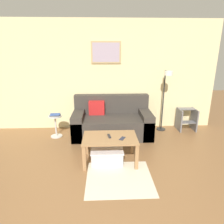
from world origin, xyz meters
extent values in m
cube|color=beige|center=(0.00, 3.48, 1.27)|extent=(5.60, 0.06, 2.55)
cube|color=tan|center=(0.17, 3.44, 1.82)|extent=(0.68, 0.02, 0.49)
cube|color=#A393A8|center=(0.17, 3.43, 1.82)|extent=(0.61, 0.01, 0.42)
cube|color=beige|center=(0.32, 1.31, 0.00)|extent=(1.00, 0.91, 0.01)
cube|color=#38332D|center=(0.28, 2.95, 0.22)|extent=(1.75, 0.92, 0.44)
cube|color=#38332D|center=(0.28, 3.31, 0.65)|extent=(1.75, 0.20, 0.43)
cube|color=#38332D|center=(-0.47, 2.95, 0.28)|extent=(0.24, 0.92, 0.56)
cube|color=#38332D|center=(1.04, 2.95, 0.28)|extent=(0.24, 0.92, 0.56)
cube|color=red|center=(-0.06, 3.14, 0.60)|extent=(0.36, 0.14, 0.32)
cube|color=#997047|center=(0.20, 1.82, 0.45)|extent=(0.92, 0.61, 0.02)
cube|color=#997047|center=(-0.23, 1.55, 0.22)|extent=(0.06, 0.06, 0.44)
cube|color=#997047|center=(0.62, 1.55, 0.22)|extent=(0.06, 0.06, 0.44)
cube|color=#997047|center=(-0.23, 2.08, 0.22)|extent=(0.06, 0.06, 0.44)
cube|color=#997047|center=(0.62, 2.08, 0.22)|extent=(0.06, 0.06, 0.44)
cube|color=#B2B2B7|center=(0.15, 1.80, 0.11)|extent=(0.53, 0.39, 0.23)
cube|color=silver|center=(0.15, 1.80, 0.24)|extent=(0.55, 0.42, 0.02)
cylinder|color=black|center=(1.50, 3.22, 0.01)|extent=(0.22, 0.22, 0.02)
cylinder|color=black|center=(1.50, 3.22, 0.72)|extent=(0.03, 0.03, 1.41)
cylinder|color=black|center=(1.50, 3.10, 1.43)|extent=(0.02, 0.24, 0.02)
cylinder|color=white|center=(1.50, 2.98, 1.40)|extent=(0.18, 0.18, 0.09)
cylinder|color=silver|center=(-0.98, 2.92, 0.01)|extent=(0.26, 0.26, 0.01)
cylinder|color=silver|center=(-0.98, 2.92, 0.24)|extent=(0.04, 0.04, 0.46)
cylinder|color=silver|center=(-0.98, 2.92, 0.48)|extent=(0.30, 0.30, 0.02)
cube|color=#4C4C51|center=(-0.98, 2.91, 0.50)|extent=(0.21, 0.16, 0.03)
cube|color=#335199|center=(-0.97, 2.91, 0.53)|extent=(0.22, 0.14, 0.02)
cube|color=#232328|center=(0.19, 1.84, 0.47)|extent=(0.07, 0.15, 0.02)
cube|color=#1E2338|center=(0.40, 1.75, 0.46)|extent=(0.12, 0.15, 0.01)
cube|color=slate|center=(1.91, 3.18, 0.26)|extent=(0.03, 0.38, 0.52)
cube|color=slate|center=(2.29, 3.18, 0.26)|extent=(0.03, 0.38, 0.52)
cube|color=slate|center=(2.10, 3.12, 0.22)|extent=(0.35, 0.17, 0.02)
cube|color=slate|center=(2.10, 3.25, 0.51)|extent=(0.35, 0.17, 0.02)
camera|label=1|loc=(0.10, -1.29, 1.89)|focal=32.00mm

